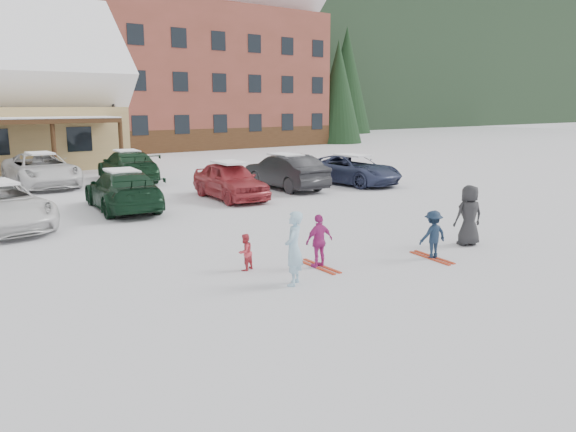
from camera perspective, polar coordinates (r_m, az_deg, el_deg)
ground at (r=13.32m, az=1.58°, el=-5.05°), size 160.00×160.00×0.00m
alpine_hotel at (r=53.11m, az=-12.73°, el=16.27°), size 31.48×14.01×21.48m
lamp_post at (r=37.22m, az=-17.34°, el=10.48°), size 0.50×0.25×6.32m
conifer_1 at (r=56.68m, az=5.12°, el=13.75°), size 4.84×4.84×11.22m
conifer_3 at (r=55.77m, az=-23.14°, el=11.78°), size 3.96×3.96×9.18m
conifer_4 at (r=70.04m, az=-0.30°, el=13.54°), size 5.06×5.06×11.73m
adult_skier at (r=11.72m, az=0.58°, el=-3.32°), size 0.68×0.66×1.58m
toddler_red at (r=12.87m, az=-4.39°, el=-3.68°), size 0.50×0.44×0.86m
child_navy at (r=14.24m, az=14.51°, el=-1.84°), size 0.83×0.56×1.20m
skis_child_navy at (r=14.38m, az=14.39°, el=-4.11°), size 0.42×1.41×0.03m
child_magenta at (r=13.04m, az=3.19°, el=-2.55°), size 0.75×0.35×1.26m
skis_child_magenta at (r=13.20m, az=3.16°, el=-5.14°), size 0.28×1.41×0.03m
bystander_dark at (r=15.81m, az=17.90°, el=0.06°), size 0.93×0.76×1.64m
parked_car_3 at (r=21.02m, az=-16.43°, el=2.53°), size 2.66×5.17×1.44m
parked_car_4 at (r=22.68m, az=-5.91°, el=3.60°), size 2.18×4.51×1.49m
parked_car_5 at (r=25.30m, az=-0.26°, el=4.52°), size 1.87×4.78×1.55m
parked_car_6 at (r=27.02m, az=6.55°, el=4.70°), size 2.70×5.16×1.39m
parked_car_10 at (r=28.37m, az=-23.78°, el=4.31°), size 2.67×5.65×1.56m
parked_car_11 at (r=28.88m, az=-15.97°, el=4.90°), size 2.82×5.48×1.52m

